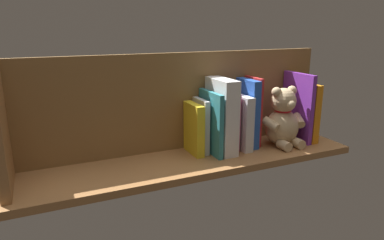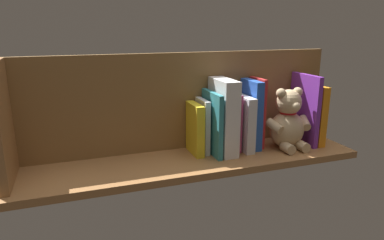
% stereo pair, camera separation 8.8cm
% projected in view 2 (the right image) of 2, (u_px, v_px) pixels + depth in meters
% --- Properties ---
extents(ground_plane, '(1.07, 0.25, 0.02)m').
position_uv_depth(ground_plane, '(192.00, 161.00, 1.10)').
color(ground_plane, '#9E6B3D').
extents(shelf_back_panel, '(1.07, 0.02, 0.32)m').
position_uv_depth(shelf_back_panel, '(182.00, 102.00, 1.15)').
color(shelf_back_panel, olive).
rests_on(shelf_back_panel, ground_plane).
extents(shelf_side_divider, '(0.02, 0.19, 0.32)m').
position_uv_depth(shelf_side_divider, '(2.00, 124.00, 0.89)').
color(shelf_side_divider, '#9E6B3D').
rests_on(shelf_side_divider, ground_plane).
extents(book_0, '(0.03, 0.15, 0.21)m').
position_uv_depth(book_0, '(310.00, 113.00, 1.23)').
color(book_0, orange).
rests_on(book_0, ground_plane).
extents(book_1, '(0.02, 0.15, 0.24)m').
position_uv_depth(book_1, '(304.00, 109.00, 1.22)').
color(book_1, purple).
rests_on(book_1, ground_plane).
extents(teddy_bear, '(0.17, 0.13, 0.20)m').
position_uv_depth(teddy_bear, '(288.00, 122.00, 1.17)').
color(teddy_bear, '#D1B284').
rests_on(teddy_bear, ground_plane).
extents(book_2, '(0.01, 0.10, 0.23)m').
position_uv_depth(book_2, '(257.00, 112.00, 1.19)').
color(book_2, red).
rests_on(book_2, ground_plane).
extents(book_3, '(0.03, 0.11, 0.23)m').
position_uv_depth(book_3, '(251.00, 114.00, 1.17)').
color(book_3, blue).
rests_on(book_3, ground_plane).
extents(book_4, '(0.03, 0.13, 0.18)m').
position_uv_depth(book_4, '(243.00, 123.00, 1.16)').
color(book_4, silver).
rests_on(book_4, ground_plane).
extents(book_5, '(0.02, 0.11, 0.19)m').
position_uv_depth(book_5, '(232.00, 121.00, 1.16)').
color(book_5, '#B23F72').
rests_on(book_5, ground_plane).
extents(dictionary_thick_white, '(0.05, 0.14, 0.24)m').
position_uv_depth(dictionary_thick_white, '(223.00, 116.00, 1.12)').
color(dictionary_thick_white, white).
rests_on(dictionary_thick_white, ground_plane).
extents(book_6, '(0.01, 0.15, 0.20)m').
position_uv_depth(book_6, '(212.00, 123.00, 1.11)').
color(book_6, teal).
rests_on(book_6, ground_plane).
extents(book_7, '(0.02, 0.10, 0.18)m').
position_uv_depth(book_7, '(203.00, 126.00, 1.13)').
color(book_7, silver).
rests_on(book_7, ground_plane).
extents(book_8, '(0.03, 0.11, 0.16)m').
position_uv_depth(book_8, '(195.00, 129.00, 1.12)').
color(book_8, yellow).
rests_on(book_8, ground_plane).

